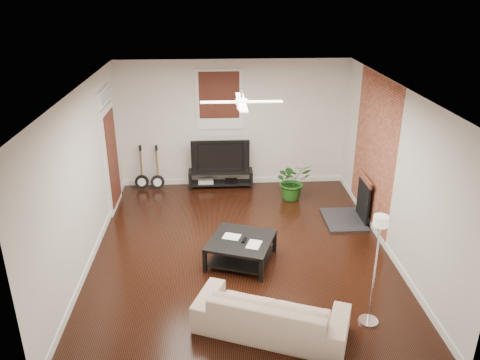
{
  "coord_description": "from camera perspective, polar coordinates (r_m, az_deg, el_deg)",
  "views": [
    {
      "loc": [
        -0.42,
        -7.12,
        4.29
      ],
      "look_at": [
        0.0,
        0.4,
        1.15
      ],
      "focal_mm": 35.77,
      "sensor_mm": 36.0,
      "label": 1
    }
  ],
  "objects": [
    {
      "name": "room",
      "position": [
        7.7,
        0.17,
        0.57
      ],
      "size": [
        5.01,
        6.01,
        2.81
      ],
      "color": "black",
      "rests_on": "ground"
    },
    {
      "name": "brick_accent",
      "position": [
        9.1,
        15.65,
        3.24
      ],
      "size": [
        0.02,
        2.2,
        2.8
      ],
      "primitive_type": "cube",
      "color": "brown",
      "rests_on": "floor"
    },
    {
      "name": "fireplace",
      "position": [
        9.36,
        13.38,
        -2.2
      ],
      "size": [
        0.8,
        1.1,
        0.92
      ],
      "primitive_type": "cube",
      "color": "black",
      "rests_on": "floor"
    },
    {
      "name": "window_back",
      "position": [
        10.36,
        -2.49,
        9.55
      ],
      "size": [
        1.0,
        0.06,
        1.3
      ],
      "primitive_type": "cube",
      "color": "#34140E",
      "rests_on": "wall_back"
    },
    {
      "name": "door_left",
      "position": [
        9.74,
        -15.16,
        3.62
      ],
      "size": [
        0.08,
        1.0,
        2.5
      ],
      "primitive_type": "cube",
      "color": "white",
      "rests_on": "wall_left"
    },
    {
      "name": "tv_stand",
      "position": [
        10.72,
        -2.32,
        0.16
      ],
      "size": [
        1.42,
        0.38,
        0.4
      ],
      "primitive_type": "cube",
      "color": "black",
      "rests_on": "floor"
    },
    {
      "name": "tv",
      "position": [
        10.53,
        -2.37,
        3.05
      ],
      "size": [
        1.27,
        0.17,
        0.73
      ],
      "primitive_type": "imported",
      "color": "black",
      "rests_on": "tv_stand"
    },
    {
      "name": "coffee_table",
      "position": [
        7.92,
        0.12,
        -8.4
      ],
      "size": [
        1.26,
        1.26,
        0.41
      ],
      "primitive_type": "cube",
      "rotation": [
        0.0,
        0.0,
        -0.34
      ],
      "color": "black",
      "rests_on": "floor"
    },
    {
      "name": "sofa",
      "position": [
        6.48,
        3.72,
        -15.52
      ],
      "size": [
        2.13,
        1.44,
        0.58
      ],
      "primitive_type": "imported",
      "rotation": [
        0.0,
        0.0,
        2.77
      ],
      "color": "tan",
      "rests_on": "floor"
    },
    {
      "name": "floor_lamp",
      "position": [
        6.55,
        15.75,
        -10.44
      ],
      "size": [
        0.35,
        0.35,
        1.62
      ],
      "primitive_type": null,
      "rotation": [
        0.0,
        0.0,
        -0.37
      ],
      "color": "silver",
      "rests_on": "floor"
    },
    {
      "name": "potted_plant",
      "position": [
        10.11,
        6.3,
        -0.1
      ],
      "size": [
        0.85,
        0.78,
        0.82
      ],
      "primitive_type": "imported",
      "rotation": [
        0.0,
        0.0,
        0.21
      ],
      "color": "#1E5518",
      "rests_on": "floor"
    },
    {
      "name": "guitar_left",
      "position": [
        10.7,
        -11.75,
        1.36
      ],
      "size": [
        0.32,
        0.23,
        0.99
      ],
      "primitive_type": null,
      "rotation": [
        0.0,
        0.0,
        0.05
      ],
      "color": "black",
      "rests_on": "floor"
    },
    {
      "name": "guitar_right",
      "position": [
        10.63,
        -9.91,
        1.34
      ],
      "size": [
        0.33,
        0.26,
        0.99
      ],
      "primitive_type": null,
      "rotation": [
        0.0,
        0.0,
        0.15
      ],
      "color": "black",
      "rests_on": "floor"
    },
    {
      "name": "ceiling_fan",
      "position": [
        7.33,
        0.18,
        9.3
      ],
      "size": [
        1.24,
        1.24,
        0.32
      ],
      "primitive_type": null,
      "color": "white",
      "rests_on": "ceiling"
    }
  ]
}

